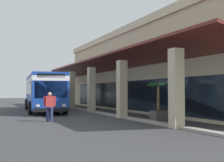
# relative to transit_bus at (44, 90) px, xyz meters

# --- Properties ---
(ground) EXTENTS (120.00, 120.00, 0.00)m
(ground) POSITION_rel_transit_bus_xyz_m (3.75, 8.73, -1.85)
(ground) COLOR #38383A
(curb_strip) EXTENTS (35.08, 0.50, 0.12)m
(curb_strip) POSITION_rel_transit_bus_xyz_m (2.77, 3.55, -1.79)
(curb_strip) COLOR #9E998E
(curb_strip) RESTS_ON ground
(plaza_building) EXTENTS (29.53, 17.17, 7.40)m
(plaza_building) POSITION_rel_transit_bus_xyz_m (2.77, 13.18, 1.85)
(plaza_building) COLOR #C6B793
(plaza_building) RESTS_ON ground
(transit_bus) EXTENTS (11.40, 3.62, 3.34)m
(transit_bus) POSITION_rel_transit_bus_xyz_m (0.00, 0.00, 0.00)
(transit_bus) COLOR #193D9E
(transit_bus) RESTS_ON ground
(pedestrian) EXTENTS (0.43, 0.67, 1.68)m
(pedestrian) POSITION_rel_transit_bus_xyz_m (9.04, -1.38, -0.91)
(pedestrian) COLOR navy
(pedestrian) RESTS_ON ground
(potted_palm) EXTENTS (1.69, 1.93, 2.25)m
(potted_palm) POSITION_rel_transit_bus_xyz_m (11.02, 4.65, -1.25)
(potted_palm) COLOR #4C4742
(potted_palm) RESTS_ON ground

